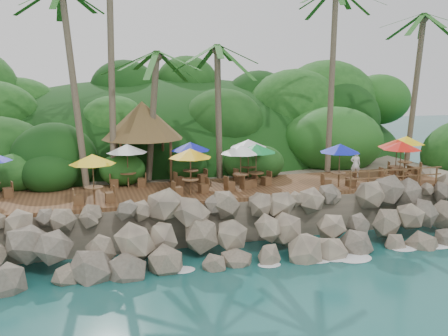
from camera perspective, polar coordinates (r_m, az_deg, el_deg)
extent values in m
plane|color=#19514F|center=(22.47, 4.38, -11.29)|extent=(140.00, 140.00, 0.00)
cube|color=gray|center=(36.98, -4.35, -0.85)|extent=(32.00, 25.20, 2.10)
ellipsoid|color=#143811|center=(44.42, -6.34, -0.34)|extent=(44.80, 28.00, 15.40)
cube|color=brown|center=(27.25, 0.00, -2.48)|extent=(26.00, 5.00, 0.20)
ellipsoid|color=white|center=(21.52, -19.61, -12.83)|extent=(1.20, 0.80, 0.06)
ellipsoid|color=white|center=(21.51, -11.42, -12.41)|extent=(1.20, 0.80, 0.06)
ellipsoid|color=white|center=(21.92, -3.42, -11.77)|extent=(1.20, 0.80, 0.06)
ellipsoid|color=white|center=(22.72, 4.11, -10.95)|extent=(1.20, 0.80, 0.06)
ellipsoid|color=white|center=(23.87, 10.98, -10.04)|extent=(1.20, 0.80, 0.06)
ellipsoid|color=white|center=(25.33, 17.11, -9.10)|extent=(1.20, 0.80, 0.06)
ellipsoid|color=white|center=(27.04, 22.49, -8.19)|extent=(1.20, 0.80, 0.06)
cylinder|color=brown|center=(28.29, -16.85, 8.85)|extent=(1.22, 2.49, 10.71)
cylinder|color=brown|center=(28.73, -12.79, 10.36)|extent=(0.76, 2.54, 12.03)
cylinder|color=brown|center=(28.84, -8.20, 5.72)|extent=(1.09, 1.03, 7.33)
ellipsoid|color=#23601E|center=(28.77, -8.40, 13.02)|extent=(6.00, 6.00, 2.40)
cylinder|color=brown|center=(29.11, -0.64, 6.23)|extent=(0.74, 0.84, 7.71)
ellipsoid|color=#23601E|center=(29.08, -0.65, 13.83)|extent=(6.00, 6.00, 2.40)
cylinder|color=brown|center=(32.31, 12.27, 9.76)|extent=(1.13, 1.46, 11.44)
cylinder|color=brown|center=(35.23, 21.07, 8.04)|extent=(0.39, 1.10, 9.86)
ellipsoid|color=#23601E|center=(35.42, 21.62, 16.02)|extent=(6.00, 6.00, 2.40)
cylinder|color=brown|center=(28.27, -11.70, 0.46)|extent=(0.16, 0.16, 2.40)
cylinder|color=brown|center=(28.61, -6.11, 0.74)|extent=(0.16, 0.16, 2.40)
cylinder|color=brown|center=(31.02, -12.13, 1.33)|extent=(0.16, 0.16, 2.40)
cylinder|color=brown|center=(31.34, -7.02, 1.58)|extent=(0.16, 0.16, 2.40)
cone|color=brown|center=(29.49, -9.37, 5.46)|extent=(4.76, 4.76, 2.20)
cylinder|color=brown|center=(30.11, 19.50, -0.88)|extent=(0.08, 0.08, 0.78)
cylinder|color=brown|center=(30.04, 19.54, -0.13)|extent=(0.89, 0.89, 0.05)
cylinder|color=brown|center=(29.98, 19.59, 0.56)|extent=(0.05, 0.05, 2.32)
cone|color=red|center=(29.83, 19.70, 2.46)|extent=(2.22, 2.22, 0.48)
cube|color=brown|center=(29.88, 18.16, -1.18)|extent=(0.54, 0.54, 0.49)
cube|color=brown|center=(30.42, 20.78, -1.14)|extent=(0.54, 0.54, 0.49)
cylinder|color=brown|center=(28.11, -3.83, -1.08)|extent=(0.08, 0.08, 0.78)
cylinder|color=brown|center=(28.04, -3.84, -0.27)|extent=(0.89, 0.89, 0.05)
cylinder|color=brown|center=(27.97, -3.85, 0.47)|extent=(0.05, 0.05, 2.32)
cone|color=#0C13A5|center=(27.81, -3.88, 2.51)|extent=(2.22, 2.22, 0.48)
cube|color=brown|center=(27.82, -5.18, -1.53)|extent=(0.54, 0.54, 0.49)
cube|color=brown|center=(28.49, -2.51, -1.21)|extent=(0.54, 0.54, 0.49)
cylinder|color=brown|center=(26.96, 1.91, -1.56)|extent=(0.08, 0.08, 0.78)
cylinder|color=brown|center=(26.88, 1.92, -0.73)|extent=(0.89, 0.89, 0.05)
cylinder|color=brown|center=(26.81, 1.92, 0.05)|extent=(0.05, 0.05, 2.32)
cone|color=white|center=(26.64, 1.93, 2.17)|extent=(2.22, 2.22, 0.48)
cube|color=brown|center=(26.57, 0.63, -2.07)|extent=(0.56, 0.56, 0.49)
cube|color=brown|center=(27.43, 3.15, -1.68)|extent=(0.56, 0.56, 0.49)
cube|color=brown|center=(27.32, -23.58, -2.61)|extent=(0.55, 0.55, 0.49)
cylinder|color=brown|center=(25.67, -3.86, -2.20)|extent=(0.08, 0.08, 0.78)
cylinder|color=brown|center=(25.59, -3.87, -1.32)|extent=(0.89, 0.89, 0.05)
cylinder|color=brown|center=(25.51, -3.88, -0.51)|extent=(0.05, 0.05, 2.32)
cone|color=yellow|center=(25.34, -3.91, 1.72)|extent=(2.22, 2.22, 0.48)
cube|color=brown|center=(25.40, -5.36, -2.70)|extent=(0.53, 0.53, 0.49)
cube|color=brown|center=(26.02, -2.39, -2.34)|extent=(0.53, 0.53, 0.49)
cylinder|color=brown|center=(32.75, 20.02, -0.04)|extent=(0.08, 0.08, 0.78)
cylinder|color=brown|center=(32.68, 20.07, 0.66)|extent=(0.89, 0.89, 0.05)
cylinder|color=brown|center=(32.63, 20.11, 1.30)|extent=(0.05, 0.05, 2.32)
cone|color=yellow|center=(32.49, 20.22, 3.04)|extent=(2.22, 2.22, 0.48)
cube|color=brown|center=(32.60, 18.75, -0.27)|extent=(0.58, 0.58, 0.49)
cube|color=brown|center=(32.97, 21.25, -0.31)|extent=(0.58, 0.58, 0.49)
cylinder|color=brown|center=(27.40, 3.68, -1.38)|extent=(0.08, 0.08, 0.78)
cylinder|color=brown|center=(27.32, 3.69, -0.56)|extent=(0.89, 0.89, 0.05)
cylinder|color=brown|center=(27.25, 3.70, 0.21)|extent=(0.05, 0.05, 2.32)
cone|color=#0D7D34|center=(27.09, 3.72, 2.29)|extent=(2.22, 2.22, 0.48)
cube|color=brown|center=(26.98, 2.46, -1.88)|extent=(0.57, 0.57, 0.49)
cube|color=brown|center=(27.89, 4.85, -1.49)|extent=(0.57, 0.57, 0.49)
cylinder|color=brown|center=(29.22, 2.79, -0.62)|extent=(0.08, 0.08, 0.78)
cylinder|color=brown|center=(29.15, 2.80, 0.15)|extent=(0.89, 0.89, 0.05)
cylinder|color=brown|center=(29.08, 2.80, 0.87)|extent=(0.05, 0.05, 2.32)
cone|color=silver|center=(28.93, 2.82, 2.83)|extent=(2.22, 2.22, 0.48)
cube|color=brown|center=(28.75, 1.72, -1.10)|extent=(0.59, 0.59, 0.49)
cube|color=brown|center=(29.75, 3.82, -0.72)|extent=(0.59, 0.59, 0.49)
cylinder|color=brown|center=(27.78, -10.94, -1.39)|extent=(0.08, 0.08, 0.78)
cylinder|color=brown|center=(27.70, -10.97, -0.58)|extent=(0.89, 0.89, 0.05)
cylinder|color=brown|center=(27.63, -11.00, 0.17)|extent=(0.05, 0.05, 2.32)
cone|color=silver|center=(27.47, -11.07, 2.23)|extent=(2.22, 2.22, 0.48)
cube|color=brown|center=(27.87, -12.45, -1.72)|extent=(0.51, 0.51, 0.49)
cube|color=brown|center=(27.76, -9.41, -1.66)|extent=(0.51, 0.51, 0.49)
cylinder|color=brown|center=(28.04, 13.03, -1.36)|extent=(0.08, 0.08, 0.78)
cylinder|color=brown|center=(27.96, 13.06, -0.55)|extent=(0.89, 0.89, 0.05)
cylinder|color=brown|center=(27.90, 13.09, 0.19)|extent=(0.05, 0.05, 2.32)
cone|color=#0D18AB|center=(27.74, 13.18, 2.23)|extent=(2.22, 2.22, 0.48)
cube|color=brown|center=(27.75, 11.65, -1.74)|extent=(0.46, 0.46, 0.49)
cube|color=brown|center=(28.41, 14.35, -1.57)|extent=(0.46, 0.46, 0.49)
cylinder|color=brown|center=(24.63, -14.68, -3.07)|extent=(0.08, 0.08, 0.78)
cylinder|color=brown|center=(24.54, -14.72, -2.16)|extent=(0.89, 0.89, 0.05)
cylinder|color=brown|center=(24.46, -14.76, -1.32)|extent=(0.05, 0.05, 2.32)
cone|color=yellow|center=(24.28, -14.87, 1.00)|extent=(2.22, 2.22, 0.48)
cube|color=brown|center=(24.61, -16.37, -3.53)|extent=(0.47, 0.47, 0.49)
cube|color=brown|center=(24.74, -12.96, -3.29)|extent=(0.47, 0.47, 0.49)
cylinder|color=brown|center=(30.90, 19.06, -0.58)|extent=(0.08, 0.08, 0.78)
cylinder|color=brown|center=(30.83, 19.11, 0.15)|extent=(0.89, 0.89, 0.05)
cylinder|color=brown|center=(30.77, 19.15, 0.83)|extent=(0.05, 0.05, 2.32)
cone|color=red|center=(30.63, 19.26, 2.68)|extent=(2.22, 2.22, 0.48)
cube|color=brown|center=(30.52, 17.90, -0.93)|extent=(0.45, 0.45, 0.49)
cube|color=brown|center=(31.35, 20.16, -0.77)|extent=(0.45, 0.45, 0.49)
cylinder|color=brown|center=(27.53, 14.33, -1.40)|extent=(0.10, 0.10, 1.00)
cylinder|color=brown|center=(28.10, 16.26, -1.26)|extent=(0.10, 0.10, 1.00)
cylinder|color=brown|center=(28.70, 18.12, -1.12)|extent=(0.10, 0.10, 1.00)
cylinder|color=brown|center=(29.33, 19.89, -0.99)|extent=(0.10, 0.10, 1.00)
cylinder|color=brown|center=(29.99, 21.59, -0.86)|extent=(0.10, 0.10, 1.00)
cylinder|color=brown|center=(30.67, 23.22, -0.73)|extent=(0.10, 0.10, 1.00)
cube|color=brown|center=(28.93, 19.07, -0.18)|extent=(6.10, 0.06, 0.06)
cube|color=brown|center=(29.00, 19.02, -0.96)|extent=(6.10, 0.06, 0.06)
imported|color=white|center=(30.82, 14.86, 0.41)|extent=(0.69, 0.57, 1.62)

